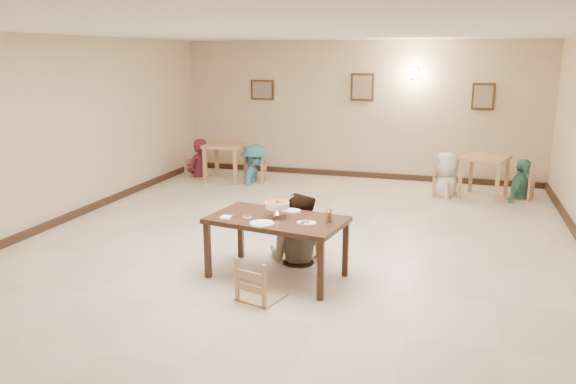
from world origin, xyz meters
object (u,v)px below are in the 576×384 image
(chair_far, at_px, (297,220))
(bg_chair_ll, at_px, (199,155))
(bg_diner_c, at_px, (448,152))
(bg_table_right, at_px, (485,163))
(chair_near, at_px, (261,259))
(main_diner, at_px, (298,193))
(bg_diner_a, at_px, (198,139))
(bg_diner_d, at_px, (524,159))
(bg_chair_rl, at_px, (447,169))
(drink_glass, at_px, (329,216))
(bg_chair_lr, at_px, (255,162))
(bg_chair_rr, at_px, (522,177))
(bg_table_left, at_px, (225,150))
(main_table, at_px, (277,224))
(curry_warmer, at_px, (277,205))
(bg_diner_b, at_px, (255,144))

(chair_far, distance_m, bg_chair_ll, 5.49)
(bg_diner_c, bearing_deg, bg_table_right, 86.78)
(bg_diner_c, bearing_deg, chair_near, -24.09)
(bg_table_right, xyz_separation_m, bg_diner_c, (-0.69, -0.03, 0.18))
(chair_near, bearing_deg, main_diner, -76.69)
(bg_diner_a, relative_size, bg_diner_d, 1.12)
(main_diner, distance_m, bg_chair_rl, 4.65)
(drink_glass, relative_size, bg_chair_lr, 0.17)
(bg_table_right, relative_size, bg_diner_d, 0.65)
(chair_near, distance_m, drink_glass, 0.98)
(main_diner, bearing_deg, bg_chair_rr, -114.60)
(bg_table_left, distance_m, bg_chair_rr, 6.04)
(main_table, relative_size, bg_chair_rl, 1.67)
(bg_table_left, distance_m, bg_diner_a, 0.72)
(curry_warmer, relative_size, bg_chair_rr, 0.38)
(drink_glass, bearing_deg, bg_chair_ll, 129.45)
(bg_chair_ll, bearing_deg, bg_chair_rl, -71.96)
(main_table, bearing_deg, bg_chair_lr, 122.23)
(main_table, xyz_separation_m, bg_diner_a, (-3.45, 4.99, 0.19))
(main_diner, bearing_deg, bg_table_right, -108.63)
(chair_far, bearing_deg, chair_near, -76.81)
(curry_warmer, distance_m, bg_chair_rr, 5.99)
(main_table, height_order, bg_diner_a, bg_diner_a)
(bg_diner_b, bearing_deg, bg_chair_rr, -96.25)
(chair_near, relative_size, bg_diner_a, 0.54)
(chair_near, height_order, main_diner, main_diner)
(bg_chair_lr, bearing_deg, bg_chair_ll, -101.33)
(main_diner, bearing_deg, bg_chair_lr, -51.44)
(curry_warmer, relative_size, bg_chair_ll, 0.33)
(bg_table_right, bearing_deg, bg_diner_a, 179.64)
(bg_diner_a, xyz_separation_m, bg_diner_b, (1.37, -0.09, -0.04))
(curry_warmer, height_order, bg_diner_c, bg_diner_c)
(bg_diner_d, bearing_deg, bg_chair_rl, 120.87)
(main_table, height_order, bg_chair_ll, bg_chair_ll)
(drink_glass, relative_size, bg_chair_rl, 0.15)
(curry_warmer, relative_size, bg_table_left, 0.39)
(chair_near, xyz_separation_m, curry_warmer, (-0.03, 0.68, 0.45))
(bg_chair_lr, relative_size, bg_diner_a, 0.52)
(main_diner, xyz_separation_m, drink_glass, (0.55, -0.63, -0.09))
(bg_table_left, distance_m, bg_diner_d, 6.04)
(bg_table_right, bearing_deg, bg_diner_d, 5.61)
(bg_diner_b, distance_m, bg_diner_c, 3.97)
(bg_table_right, relative_size, bg_chair_lr, 1.12)
(bg_chair_lr, bearing_deg, bg_table_left, -98.80)
(main_table, distance_m, main_diner, 0.70)
(bg_chair_rl, height_order, bg_diner_c, bg_diner_c)
(main_table, distance_m, chair_near, 0.69)
(chair_near, xyz_separation_m, bg_diner_d, (3.24, 5.68, 0.31))
(main_diner, distance_m, bg_diner_b, 4.77)
(main_table, distance_m, bg_diner_d, 5.99)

